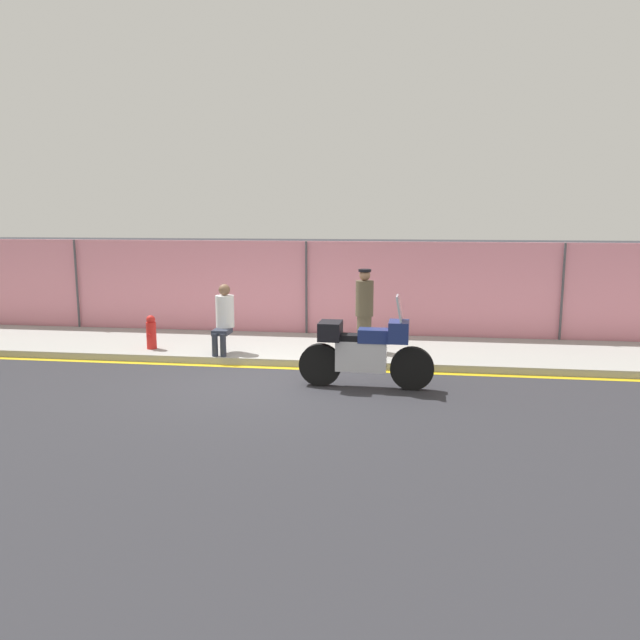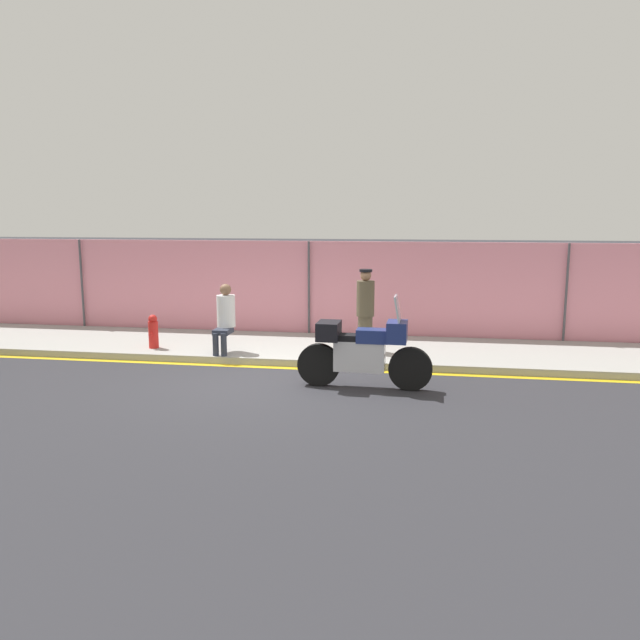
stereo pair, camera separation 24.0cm
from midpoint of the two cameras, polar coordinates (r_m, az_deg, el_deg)
The scene contains 8 objects.
ground_plane at distance 10.67m, azimuth -5.22°, elevation -5.76°, with size 120.00×120.00×0.00m, color #2D2D33.
sidewalk at distance 13.01m, azimuth -2.72°, elevation -2.59°, with size 41.30×2.69×0.14m.
curb_paint_stripe at distance 11.66m, azimuth -4.04°, elevation -4.39°, with size 41.30×0.18×0.01m.
storefront_fence at distance 14.23m, azimuth -1.67°, elevation 2.75°, with size 39.24×0.17×2.23m.
motorcycle at distance 10.23m, azimuth 3.43°, elevation -2.77°, with size 2.22×0.52×1.55m.
officer_standing at distance 12.34m, azimuth 3.52°, elevation 0.99°, with size 0.35×0.35×1.63m.
person_seated_on_curb at distance 12.34m, azimuth -9.33°, elevation 0.47°, with size 0.36×0.68×1.34m.
fire_hydrant at distance 13.05m, azimuth -15.69°, elevation -1.08°, with size 0.20×0.25×0.69m.
Camera 1 is at (2.28, -10.02, 2.84)m, focal length 35.00 mm.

